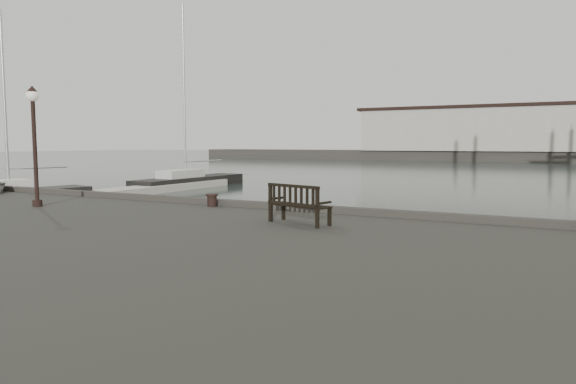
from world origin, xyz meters
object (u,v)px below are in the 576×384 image
bench (299,212)px  bollard_left (212,200)px  yacht_b (190,184)px  yacht_a (17,200)px  lamp_post (34,130)px

bench → bollard_left: 4.13m
yacht_b → yacht_a: bearing=-94.9°
bench → bollard_left: bench is taller
yacht_b → bollard_left: bearing=-48.7°
bench → yacht_b: 29.56m
lamp_post → yacht_b: bearing=118.5°
bench → yacht_a: size_ratio=0.15×
yacht_a → yacht_b: 13.70m
bench → lamp_post: bearing=-160.2°
bench → lamp_post: size_ratio=0.46×
yacht_a → yacht_b: (1.48, 13.62, 0.01)m
yacht_a → yacht_b: size_ratio=0.78×
bench → bollard_left: bearing=170.0°
bollard_left → yacht_a: yacht_a is taller
lamp_post → yacht_a: size_ratio=0.31×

